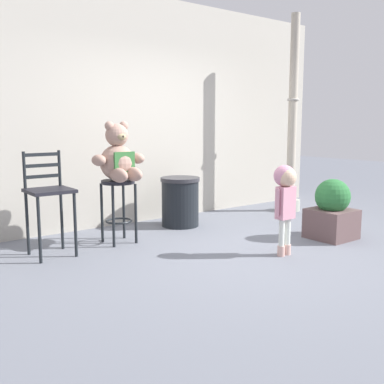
{
  "coord_description": "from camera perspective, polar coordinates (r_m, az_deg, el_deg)",
  "views": [
    {
      "loc": [
        -3.36,
        -3.36,
        1.37
      ],
      "look_at": [
        -0.39,
        0.55,
        0.62
      ],
      "focal_mm": 42.04,
      "sensor_mm": 36.0,
      "label": 1
    }
  ],
  "objects": [
    {
      "name": "ground_plane",
      "position": [
        4.95,
        7.56,
        -7.5
      ],
      "size": [
        24.0,
        24.0,
        0.0
      ],
      "primitive_type": "plane",
      "color": "slate"
    },
    {
      "name": "building_wall",
      "position": [
        6.49,
        -6.12,
        10.14
      ],
      "size": [
        6.52,
        0.3,
        3.09
      ],
      "primitive_type": "cube",
      "color": "#B4AEA1",
      "rests_on": "ground_plane"
    },
    {
      "name": "bar_stool_with_teddy",
      "position": [
        5.23,
        -9.33,
        -0.79
      ],
      "size": [
        0.38,
        0.38,
        0.73
      ],
      "color": "black",
      "rests_on": "ground_plane"
    },
    {
      "name": "teddy_bear",
      "position": [
        5.15,
        -9.28,
        4.18
      ],
      "size": [
        0.63,
        0.56,
        0.67
      ],
      "color": "tan",
      "rests_on": "bar_stool_with_teddy"
    },
    {
      "name": "child_walking",
      "position": [
        4.73,
        11.75,
        0.21
      ],
      "size": [
        0.3,
        0.24,
        0.95
      ],
      "rotation": [
        0.0,
        0.0,
        2.6
      ],
      "color": "#CFA296",
      "rests_on": "ground_plane"
    },
    {
      "name": "trash_bin",
      "position": [
        6.05,
        -1.51,
        -1.21
      ],
      "size": [
        0.53,
        0.53,
        0.66
      ],
      "color": "black",
      "rests_on": "ground_plane"
    },
    {
      "name": "lamppost",
      "position": [
        7.2,
        12.56,
        7.14
      ],
      "size": [
        0.32,
        0.32,
        3.01
      ],
      "color": "#A3A99B",
      "rests_on": "ground_plane"
    },
    {
      "name": "bar_chair_empty",
      "position": [
        4.88,
        -17.72,
        -0.39
      ],
      "size": [
        0.44,
        0.44,
        1.09
      ],
      "color": "black",
      "rests_on": "ground_plane"
    },
    {
      "name": "planter_with_shrub",
      "position": [
        5.64,
        17.33,
        -2.34
      ],
      "size": [
        0.49,
        0.49,
        0.72
      ],
      "color": "brown",
      "rests_on": "ground_plane"
    }
  ]
}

